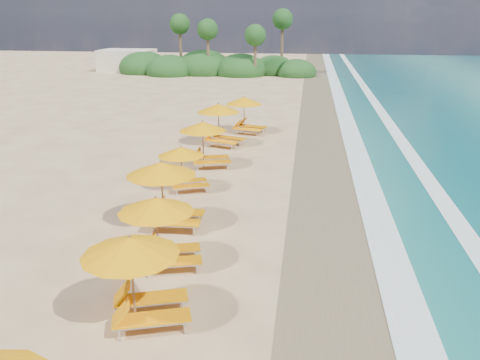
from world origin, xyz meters
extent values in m
plane|color=#D6B67D|center=(0.00, 0.00, 0.00)|extent=(160.00, 160.00, 0.00)
cube|color=olive|center=(4.00, 0.00, 0.01)|extent=(4.00, 160.00, 0.01)
cube|color=white|center=(5.50, 0.00, 0.03)|extent=(1.20, 160.00, 0.01)
cube|color=white|center=(8.50, 0.00, 0.02)|extent=(0.80, 160.00, 0.01)
cylinder|color=olive|center=(-1.60, -8.41, 1.21)|extent=(0.06, 0.06, 2.41)
cone|color=#F89A05|center=(-1.60, -8.41, 2.21)|extent=(3.13, 3.13, 0.48)
sphere|color=olive|center=(-1.60, -8.41, 2.48)|extent=(0.09, 0.09, 0.09)
cylinder|color=olive|center=(-1.87, -5.36, 1.15)|extent=(0.06, 0.06, 2.30)
cone|color=#F89A05|center=(-1.87, -5.36, 2.10)|extent=(2.91, 2.91, 0.46)
sphere|color=olive|center=(-1.87, -5.36, 2.36)|extent=(0.08, 0.08, 0.08)
cylinder|color=olive|center=(-2.58, -2.31, 1.25)|extent=(0.06, 0.06, 2.50)
cone|color=#F89A05|center=(-2.58, -2.31, 2.29)|extent=(2.68, 2.68, 0.50)
sphere|color=olive|center=(-2.58, -2.31, 2.57)|extent=(0.09, 0.09, 0.09)
cylinder|color=olive|center=(-2.87, 1.71, 1.00)|extent=(0.05, 0.05, 2.01)
cone|color=#F89A05|center=(-2.87, 1.71, 1.84)|extent=(2.66, 2.66, 0.40)
sphere|color=olive|center=(-2.87, 1.71, 2.06)|extent=(0.07, 0.07, 0.07)
cylinder|color=olive|center=(-2.65, 5.41, 1.18)|extent=(0.06, 0.06, 2.36)
cone|color=#F89A05|center=(-2.65, 5.41, 2.16)|extent=(3.00, 3.00, 0.47)
sphere|color=olive|center=(-2.65, 5.41, 2.42)|extent=(0.08, 0.08, 0.08)
cylinder|color=olive|center=(-2.64, 9.93, 1.25)|extent=(0.06, 0.06, 2.49)
cone|color=#F89A05|center=(-2.64, 9.93, 2.28)|extent=(3.28, 3.28, 0.50)
sphere|color=olive|center=(-2.64, 9.93, 2.56)|extent=(0.09, 0.09, 0.09)
cylinder|color=olive|center=(-1.55, 13.39, 1.18)|extent=(0.06, 0.06, 2.36)
cone|color=#F89A05|center=(-1.55, 13.39, 2.16)|extent=(2.99, 2.99, 0.47)
sphere|color=olive|center=(-1.55, 13.39, 2.43)|extent=(0.08, 0.08, 0.08)
ellipsoid|color=#163D14|center=(-6.00, 45.00, 0.62)|extent=(6.40, 6.40, 4.16)
ellipsoid|color=#163D14|center=(-11.00, 46.00, 0.70)|extent=(7.20, 7.20, 4.68)
ellipsoid|color=#163D14|center=(-15.00, 44.00, 0.58)|extent=(6.00, 6.00, 3.90)
ellipsoid|color=#163D14|center=(-2.00, 47.00, 0.55)|extent=(5.60, 5.60, 3.64)
ellipsoid|color=#163D14|center=(-19.00, 46.00, 0.64)|extent=(6.60, 6.60, 4.29)
ellipsoid|color=#163D14|center=(1.00, 45.00, 0.49)|extent=(5.00, 5.00, 3.25)
cylinder|color=brown|center=(-4.00, 43.00, 2.50)|extent=(0.36, 0.36, 5.00)
sphere|color=#163D14|center=(-4.00, 43.00, 5.00)|extent=(2.60, 2.60, 2.60)
cylinder|color=brown|center=(-10.00, 44.00, 2.80)|extent=(0.36, 0.36, 5.60)
sphere|color=#163D14|center=(-10.00, 44.00, 5.60)|extent=(2.60, 2.60, 2.60)
cylinder|color=brown|center=(-14.00, 46.00, 3.10)|extent=(0.36, 0.36, 6.20)
sphere|color=#163D14|center=(-14.00, 46.00, 6.20)|extent=(2.60, 2.60, 2.60)
cylinder|color=brown|center=(-1.00, 47.00, 3.40)|extent=(0.36, 0.36, 6.80)
sphere|color=#163D14|center=(-1.00, 47.00, 6.80)|extent=(2.60, 2.60, 2.60)
cube|color=beige|center=(-22.00, 48.00, 1.40)|extent=(7.00, 5.00, 2.80)
camera|label=1|loc=(2.61, -19.16, 7.71)|focal=37.60mm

